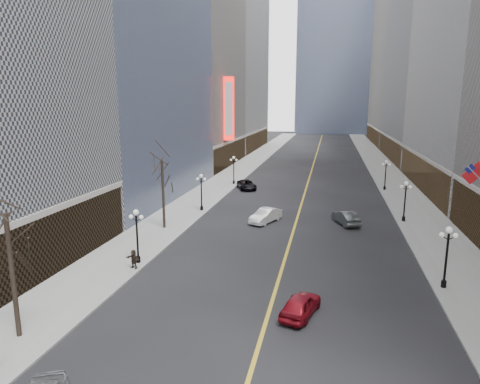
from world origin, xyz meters
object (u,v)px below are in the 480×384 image
at_px(car_nb_mid, 266,216).
at_px(streetlamp_east_1, 447,251).
at_px(streetlamp_west_3, 234,167).
at_px(car_nb_far, 247,185).
at_px(streetlamp_east_3, 386,172).
at_px(streetlamp_west_1, 137,231).
at_px(streetlamp_west_2, 201,188).
at_px(car_sb_far, 346,218).
at_px(car_sb_mid, 301,305).
at_px(streetlamp_east_2, 405,197).

bearing_deg(car_nb_mid, streetlamp_east_1, -21.05).
xyz_separation_m(streetlamp_east_1, streetlamp_west_3, (-23.60, 36.00, 0.00)).
height_order(streetlamp_west_3, car_nb_far, streetlamp_west_3).
bearing_deg(streetlamp_east_3, car_nb_far, -170.90).
bearing_deg(car_nb_mid, streetlamp_west_1, -96.67).
bearing_deg(streetlamp_west_1, car_nb_far, 85.10).
bearing_deg(car_nb_far, streetlamp_east_1, -80.59).
xyz_separation_m(streetlamp_west_2, streetlamp_west_3, (0.00, 18.00, 0.00)).
xyz_separation_m(streetlamp_west_3, car_nb_far, (2.80, -3.33, -2.19)).
distance_m(streetlamp_east_1, car_nb_far, 38.79).
height_order(streetlamp_east_1, streetlamp_west_1, same).
relative_size(streetlamp_east_3, car_sb_far, 0.99).
bearing_deg(streetlamp_west_3, car_nb_mid, -68.32).
bearing_deg(car_nb_far, car_nb_mid, -95.58).
relative_size(car_sb_mid, car_sb_far, 0.91).
distance_m(streetlamp_east_1, car_sb_far, 17.20).
bearing_deg(streetlamp_east_1, streetlamp_west_2, 142.67).
xyz_separation_m(streetlamp_east_1, car_nb_mid, (-15.15, 14.74, -2.12)).
xyz_separation_m(streetlamp_east_3, streetlamp_west_1, (-23.60, -36.00, 0.00)).
distance_m(car_sb_mid, car_sb_far, 22.11).
height_order(streetlamp_east_1, streetlamp_east_3, same).
distance_m(streetlamp_west_2, car_nb_mid, 9.30).
bearing_deg(streetlamp_east_1, car_nb_far, 122.48).
relative_size(streetlamp_east_2, car_sb_mid, 1.10).
xyz_separation_m(streetlamp_east_3, streetlamp_west_3, (-23.60, 0.00, 0.00)).
xyz_separation_m(car_sb_mid, car_sb_far, (3.43, 21.84, 0.05)).
relative_size(streetlamp_east_1, streetlamp_east_3, 1.00).
relative_size(streetlamp_east_2, streetlamp_west_1, 1.00).
relative_size(streetlamp_east_1, car_sb_mid, 1.10).
distance_m(streetlamp_east_3, car_sb_mid, 43.19).
relative_size(streetlamp_west_2, car_nb_mid, 0.96).
relative_size(streetlamp_west_2, streetlamp_west_3, 1.00).
bearing_deg(car_nb_mid, car_sb_far, 30.27).
relative_size(streetlamp_east_1, streetlamp_east_2, 1.00).
bearing_deg(car_nb_far, streetlamp_east_3, -13.98).
xyz_separation_m(streetlamp_west_2, car_nb_far, (2.80, 14.67, -2.19)).
relative_size(car_nb_mid, car_sb_mid, 1.14).
xyz_separation_m(streetlamp_east_1, car_sb_mid, (-9.80, -6.00, -2.20)).
height_order(streetlamp_east_2, car_nb_mid, streetlamp_east_2).
bearing_deg(streetlamp_west_3, streetlamp_west_1, -90.00).
distance_m(streetlamp_east_3, car_nb_far, 21.18).
height_order(streetlamp_west_1, car_sb_mid, streetlamp_west_1).
height_order(streetlamp_east_3, car_sb_far, streetlamp_east_3).
relative_size(streetlamp_east_2, streetlamp_west_2, 1.00).
relative_size(streetlamp_east_3, streetlamp_west_2, 1.00).
bearing_deg(streetlamp_west_1, streetlamp_east_2, 37.33).
height_order(streetlamp_west_1, streetlamp_west_3, same).
xyz_separation_m(streetlamp_west_1, car_nb_mid, (8.45, 14.74, -2.12)).
distance_m(streetlamp_east_2, streetlamp_west_2, 23.60).
height_order(streetlamp_west_3, car_sb_far, streetlamp_west_3).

